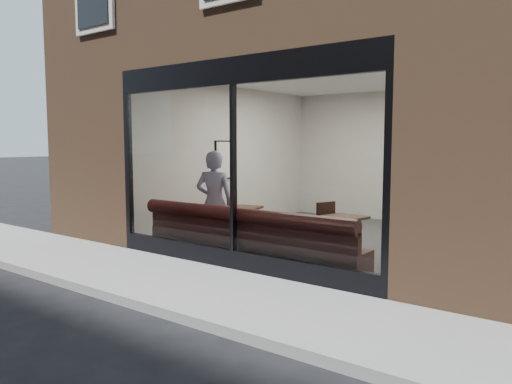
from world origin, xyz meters
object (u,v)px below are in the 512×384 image
Objects in this scene: person at (214,203)px; cafe_table_right at (344,217)px; cafe_chair_right at (318,241)px; cafe_chair_left at (224,224)px; banquette at (250,250)px; cafe_table_left at (241,208)px.

cafe_table_right is at bearing 178.34° from person.
cafe_table_right is 1.63× the size of cafe_chair_right.
cafe_chair_left is 1.24× the size of cafe_chair_right.
cafe_chair_left is 2.51m from cafe_chair_right.
cafe_table_right reaches higher than banquette.
cafe_table_right is (2.05, 0.09, 0.00)m from cafe_table_left.
cafe_table_left is (0.01, 0.72, -0.16)m from person.
banquette is at bearing 145.31° from person.
cafe_chair_left is at bearing 13.36° from cafe_chair_right.
cafe_table_right is at bearing 2.50° from cafe_table_left.
person reaches higher than cafe_chair_left.
cafe_chair_right is at bearing 154.33° from cafe_chair_left.
cafe_table_left is 1.71× the size of cafe_chair_right.
cafe_table_left is (-0.90, 0.91, 0.52)m from banquette.
cafe_chair_left is at bearing 145.88° from cafe_table_left.
banquette is 1.34m from cafe_chair_right.
cafe_chair_right is (-0.58, 0.22, -0.50)m from cafe_table_right.
person is at bearing 168.56° from banquette.
cafe_table_left is at bearing 128.90° from cafe_chair_left.
person is 2.22m from cafe_table_right.
banquette is 2.49m from cafe_chair_left.
cafe_chair_right is (1.47, 0.31, -0.50)m from cafe_table_left.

